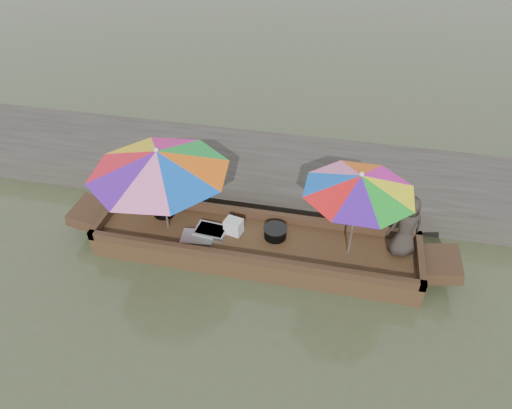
% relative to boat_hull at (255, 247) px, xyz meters
% --- Properties ---
extents(water, '(80.00, 80.00, 0.00)m').
position_rel_boat_hull_xyz_m(water, '(0.00, 0.00, -0.17)').
color(water, '#444C32').
rests_on(water, ground).
extents(dock, '(22.00, 2.20, 0.50)m').
position_rel_boat_hull_xyz_m(dock, '(0.00, 2.20, 0.08)').
color(dock, '#2D2B26').
rests_on(dock, ground).
extents(boat_hull, '(5.35, 1.20, 0.35)m').
position_rel_boat_hull_xyz_m(boat_hull, '(0.00, 0.00, 0.00)').
color(boat_hull, black).
rests_on(boat_hull, water).
extents(cooking_pot, '(0.37, 0.37, 0.20)m').
position_rel_boat_hull_xyz_m(cooking_pot, '(-1.70, 0.31, 0.27)').
color(cooking_pot, black).
rests_on(cooking_pot, boat_hull).
extents(tray_crayfish, '(0.56, 0.41, 0.09)m').
position_rel_boat_hull_xyz_m(tray_crayfish, '(-0.74, -0.02, 0.22)').
color(tray_crayfish, silver).
rests_on(tray_crayfish, boat_hull).
extents(tray_scallop, '(0.56, 0.42, 0.06)m').
position_rel_boat_hull_xyz_m(tray_scallop, '(-0.93, -0.20, 0.21)').
color(tray_scallop, silver).
rests_on(tray_scallop, boat_hull).
extents(charcoal_grill, '(0.37, 0.37, 0.18)m').
position_rel_boat_hull_xyz_m(charcoal_grill, '(0.32, 0.13, 0.26)').
color(charcoal_grill, black).
rests_on(charcoal_grill, boat_hull).
extents(supply_bag, '(0.32, 0.28, 0.26)m').
position_rel_boat_hull_xyz_m(supply_bag, '(-0.38, 0.09, 0.30)').
color(supply_bag, silver).
rests_on(supply_bag, boat_hull).
extents(vendor, '(0.63, 0.52, 1.10)m').
position_rel_boat_hull_xyz_m(vendor, '(2.33, 0.18, 0.73)').
color(vendor, '#2A241F').
rests_on(vendor, boat_hull).
extents(umbrella_bow, '(2.78, 2.78, 1.55)m').
position_rel_boat_hull_xyz_m(umbrella_bow, '(-1.52, 0.00, 0.95)').
color(umbrella_bow, '#FF620C').
rests_on(umbrella_bow, boat_hull).
extents(umbrella_stern, '(2.19, 2.19, 1.55)m').
position_rel_boat_hull_xyz_m(umbrella_stern, '(1.53, 0.00, 0.95)').
color(umbrella_stern, '#FFF414').
rests_on(umbrella_stern, boat_hull).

